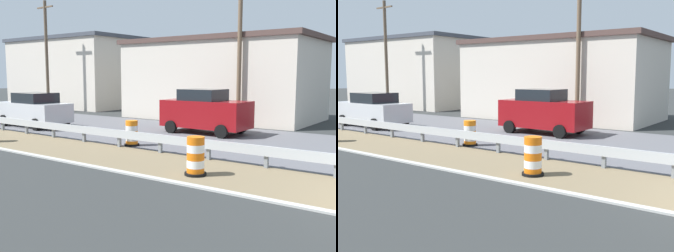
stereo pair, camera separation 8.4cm
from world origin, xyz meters
TOP-DOWN VIEW (x-y plane):
  - guardrail_median at (1.79, 4.00)m, footprint 0.18×43.87m
  - traffic_barrel_nearest at (-0.23, 5.32)m, footprint 0.65×0.65m
  - traffic_barrel_close at (2.38, 10.05)m, footprint 0.63×0.63m
  - car_trailing_far_lane at (3.82, 18.61)m, footprint 2.22×4.77m
  - car_distant_a at (7.24, 9.42)m, footprint 2.19×4.38m
  - roadside_shop_near at (13.95, 12.08)m, footprint 7.02×12.61m
  - roadside_shop_far at (15.29, 28.22)m, footprint 6.87×12.46m
  - utility_pole_near at (10.32, 9.13)m, footprint 0.24×1.80m
  - utility_pole_mid at (9.95, 25.37)m, footprint 0.24×1.80m

SIDE VIEW (x-z plane):
  - traffic_barrel_close at x=2.38m, z-range -0.05..1.00m
  - traffic_barrel_nearest at x=-0.23m, z-range -0.05..1.09m
  - guardrail_median at x=1.79m, z-range 0.16..0.87m
  - car_trailing_far_lane at x=3.82m, z-range 0.01..1.92m
  - car_distant_a at x=7.24m, z-range 0.00..2.21m
  - roadside_shop_near at x=13.95m, z-range 0.01..5.28m
  - roadside_shop_far at x=15.29m, z-range 0.01..6.26m
  - utility_pole_near at x=10.32m, z-range 0.16..8.66m
  - utility_pole_mid at x=9.95m, z-range 0.16..8.72m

